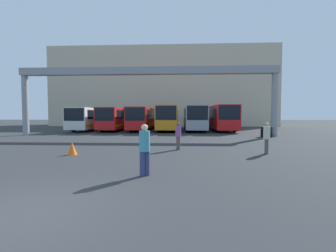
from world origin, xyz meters
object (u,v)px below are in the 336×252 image
object	(u,v)px
bus_slot_1	(117,118)
pedestrian_near_center	(267,137)
traffic_cone	(72,148)
bus_slot_2	(143,117)
bus_slot_3	(168,117)
bus_slot_4	(194,117)
pedestrian_near_right	(178,135)
bus_slot_5	(221,117)
tire_stack	(266,132)
bus_slot_0	(91,118)
pedestrian_mid_left	(145,148)

from	to	relation	value
bus_slot_1	pedestrian_near_center	size ratio (longest dim) A/B	6.65
pedestrian_near_center	traffic_cone	size ratio (longest dim) A/B	2.50
bus_slot_2	traffic_cone	bearing A→B (deg)	-91.52
bus_slot_1	bus_slot_3	distance (m)	7.00
bus_slot_2	bus_slot_4	bearing A→B (deg)	-3.76
bus_slot_1	bus_slot_3	size ratio (longest dim) A/B	1.02
pedestrian_near_right	bus_slot_2	bearing A→B (deg)	176.51
bus_slot_3	bus_slot_5	distance (m)	7.00
bus_slot_5	pedestrian_near_right	world-z (taller)	bus_slot_5
bus_slot_5	tire_stack	world-z (taller)	bus_slot_5
bus_slot_0	bus_slot_2	bearing A→B (deg)	7.20
bus_slot_2	bus_slot_0	bearing A→B (deg)	-172.80
bus_slot_2	pedestrian_near_right	distance (m)	18.42
pedestrian_near_center	tire_stack	world-z (taller)	pedestrian_near_center
bus_slot_5	traffic_cone	xyz separation A→B (m)	(-11.02, -19.00, -1.54)
bus_slot_1	bus_slot_3	world-z (taller)	bus_slot_3
bus_slot_1	tire_stack	size ratio (longest dim) A/B	10.54
bus_slot_1	pedestrian_near_right	xyz separation A→B (m)	(8.40, -17.29, -0.86)
bus_slot_4	pedestrian_near_center	distance (m)	18.66
bus_slot_2	pedestrian_near_center	bearing A→B (deg)	-63.25
bus_slot_0	bus_slot_2	world-z (taller)	bus_slot_2
pedestrian_mid_left	bus_slot_5	bearing A→B (deg)	-141.06
bus_slot_3	tire_stack	world-z (taller)	bus_slot_3
bus_slot_1	bus_slot_0	bearing A→B (deg)	-172.85
bus_slot_1	bus_slot_5	distance (m)	14.00
bus_slot_4	pedestrian_near_center	bearing A→B (deg)	-82.16
bus_slot_4	tire_stack	world-z (taller)	bus_slot_4
bus_slot_3	bus_slot_1	bearing A→B (deg)	179.08
bus_slot_2	traffic_cone	xyz separation A→B (m)	(-0.52, -19.70, -1.41)
pedestrian_near_right	traffic_cone	world-z (taller)	pedestrian_near_right
bus_slot_0	bus_slot_3	bearing A→B (deg)	1.78
tire_stack	traffic_cone	bearing A→B (deg)	-143.30
bus_slot_3	bus_slot_4	size ratio (longest dim) A/B	0.98
bus_slot_1	tire_stack	distance (m)	18.97
bus_slot_0	bus_slot_5	bearing A→B (deg)	0.60
bus_slot_0	bus_slot_5	world-z (taller)	bus_slot_5
bus_slot_3	pedestrian_near_right	distance (m)	17.26
bus_slot_2	bus_slot_5	xyz separation A→B (m)	(10.49, -0.70, 0.13)
bus_slot_4	pedestrian_mid_left	world-z (taller)	bus_slot_4
pedestrian_mid_left	traffic_cone	distance (m)	5.78
bus_slot_5	bus_slot_4	bearing A→B (deg)	176.05
bus_slot_1	bus_slot_2	distance (m)	3.53
bus_slot_2	tire_stack	distance (m)	16.26
pedestrian_mid_left	traffic_cone	world-z (taller)	pedestrian_mid_left
traffic_cone	pedestrian_mid_left	bearing A→B (deg)	-41.25
bus_slot_3	pedestrian_near_right	bearing A→B (deg)	-85.33
bus_slot_1	pedestrian_near_center	xyz separation A→B (m)	(13.04, -18.48, -0.84)
bus_slot_5	bus_slot_1	bearing A→B (deg)	178.95
bus_slot_3	tire_stack	size ratio (longest dim) A/B	10.33
bus_slot_5	pedestrian_mid_left	bearing A→B (deg)	-106.37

